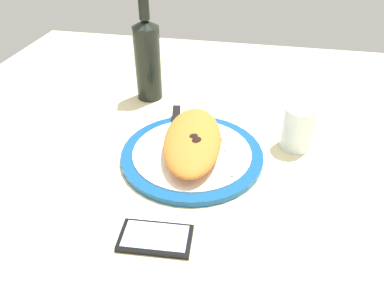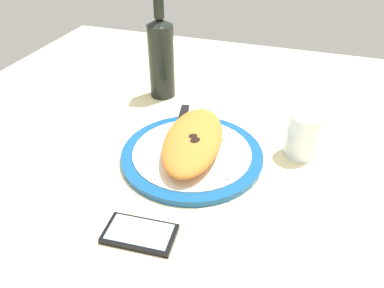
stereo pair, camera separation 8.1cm
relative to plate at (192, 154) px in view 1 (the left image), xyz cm
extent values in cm
cube|color=beige|center=(0.00, 0.00, -2.33)|extent=(150.00, 150.00, 3.00)
cylinder|color=navy|center=(0.00, 0.00, -0.11)|extent=(31.94, 31.94, 1.43)
cylinder|color=white|center=(0.00, 0.00, 0.76)|extent=(26.66, 26.66, 0.30)
ellipsoid|color=orange|center=(0.76, -0.44, 3.45)|extent=(27.95, 15.63, 5.09)
ellipsoid|color=black|center=(-1.13, -0.54, 5.59)|extent=(3.62, 3.41, 1.00)
ellipsoid|color=black|center=(-2.31, -1.36, 5.54)|extent=(3.67, 3.16, 1.08)
ellipsoid|color=black|center=(4.22, 0.81, 5.51)|extent=(2.38, 2.38, 0.63)
cube|color=silver|center=(-0.55, -8.12, 1.11)|extent=(13.42, 4.36, 0.40)
cube|color=silver|center=(7.98, -5.86, 1.11)|extent=(4.43, 3.15, 0.40)
cube|color=silver|center=(1.59, 4.37, 1.11)|extent=(14.93, 4.49, 0.40)
cube|color=black|center=(13.28, 6.71, 1.51)|extent=(9.17, 3.72, 1.20)
cube|color=black|center=(-24.46, 1.66, -0.33)|extent=(7.73, 13.08, 1.00)
cube|color=silver|center=(-24.46, 1.66, 0.25)|extent=(6.59, 11.49, 0.16)
cylinder|color=silver|center=(8.95, -22.94, 4.33)|extent=(7.25, 7.25, 10.31)
cylinder|color=silver|center=(8.95, -22.94, 1.67)|extent=(6.67, 6.67, 4.59)
cylinder|color=black|center=(26.20, 17.54, 9.42)|extent=(7.19, 7.19, 20.48)
cone|color=black|center=(26.20, 17.54, 20.56)|extent=(7.19, 7.19, 1.80)
cylinder|color=black|center=(26.20, 17.54, 24.98)|extent=(2.73, 2.73, 7.04)
camera|label=1|loc=(-64.80, -12.72, 49.97)|focal=34.31mm
camera|label=2|loc=(-62.76, -20.56, 49.97)|focal=34.31mm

